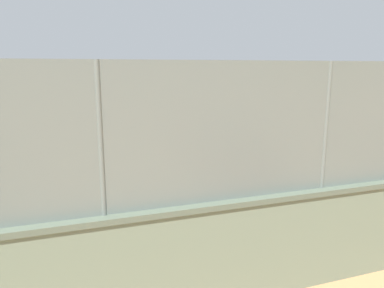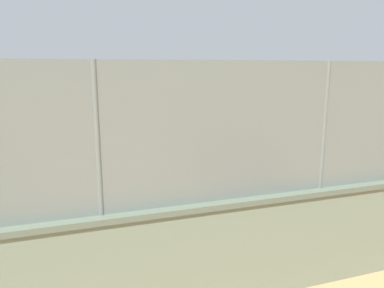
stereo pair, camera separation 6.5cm
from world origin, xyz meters
The scene contains 6 objects.
ground_plane centered at (0.00, 0.00, 0.00)m, with size 260.00×260.00×0.00m, color tan.
perimeter_wall centered at (1.22, 13.95, 0.78)m, with size 23.04×0.75×1.55m.
fence_panel_on_wall centered at (1.22, 13.95, 2.49)m, with size 22.65×0.46×1.88m.
player_crossing_court centered at (4.13, 0.21, 0.99)m, with size 1.06×0.88×1.67m.
spare_ball_by_wall centered at (0.87, 12.89, 0.10)m, with size 0.20×0.20×0.20m, color yellow.
courtside_bench centered at (3.17, 12.20, 0.46)m, with size 1.61×0.41×0.87m.
Camera 1 is at (3.28, 18.30, 3.33)m, focal length 34.38 mm.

